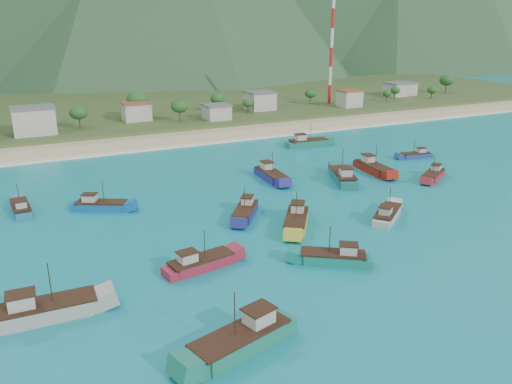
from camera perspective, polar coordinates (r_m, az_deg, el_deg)
name	(u,v)px	position (r m, az deg, el deg)	size (l,w,h in m)	color
ground	(326,242)	(77.01, 8.02, -5.64)	(600.00, 600.00, 0.00)	#0C808B
beach	(171,140)	(145.83, -9.66, 5.92)	(400.00, 18.00, 1.20)	beige
land	(125,109)	(204.07, -14.78, 9.16)	(400.00, 110.00, 2.40)	#385123
surf_line	(182,147)	(136.97, -8.48, 5.16)	(400.00, 2.50, 0.08)	white
village	(151,110)	(168.16, -11.89, 9.12)	(215.48, 28.39, 7.63)	beige
vegetation	(113,111)	(165.44, -16.03, 8.84)	(279.09, 25.84, 9.16)	#235623
radio_tower	(332,48)	(201.36, 8.63, 16.00)	(1.20, 1.20, 42.59)	red
boat_1	(373,168)	(114.55, 13.21, 2.65)	(4.61, 11.81, 6.80)	maroon
boat_2	(271,176)	(106.24, 1.69, 1.88)	(4.05, 11.41, 6.63)	navy
boat_3	(334,259)	(70.31, 8.95, -7.54)	(9.86, 8.07, 5.88)	#137967
boat_4	(387,215)	(87.48, 14.78, -2.60)	(9.54, 8.19, 5.77)	#B4B0A4
boat_6	(21,209)	(96.95, -25.28, -1.77)	(3.36, 9.35, 5.42)	teal
boat_8	(433,176)	(113.32, 19.60, 1.75)	(9.53, 7.15, 5.56)	#A02433
boat_10	(242,340)	(52.87, -1.56, -16.59)	(12.74, 6.69, 7.22)	#1C765B
boat_13	(100,206)	(93.01, -17.36, -1.56)	(9.99, 7.25, 5.79)	#0E5799
boat_14	(343,177)	(106.26, 9.89, 1.66)	(7.99, 12.58, 7.17)	#1A625B
boat_15	(416,156)	(129.97, 17.78, 3.96)	(8.53, 3.85, 4.86)	navy
boat_17	(245,212)	(86.00, -1.22, -2.32)	(8.26, 9.72, 5.86)	navy
boat_19	(296,221)	(82.01, 4.63, -3.35)	(9.12, 10.91, 6.55)	gold
boat_24	(200,264)	(68.37, -6.40, -8.20)	(10.44, 4.63, 5.96)	maroon
boat_25	(307,143)	(136.25, 5.89, 5.57)	(11.92, 4.45, 6.89)	#1A6E57
boat_26	(45,311)	(62.13, -22.96, -12.43)	(12.05, 3.87, 7.06)	#A59D95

